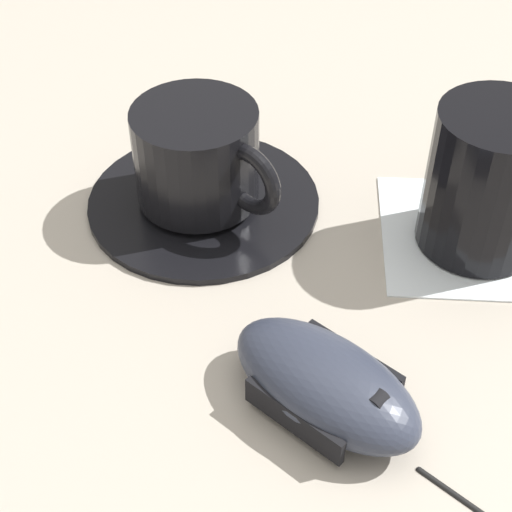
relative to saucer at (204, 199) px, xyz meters
name	(u,v)px	position (x,y,z in m)	size (l,w,h in m)	color
ground_plane	(400,222)	(0.07, 0.11, 0.00)	(3.00, 3.00, 0.00)	#B2A899
saucer	(204,199)	(0.00, 0.00, 0.00)	(0.16, 0.16, 0.01)	black
coffee_cup	(199,156)	(0.00, 0.00, 0.04)	(0.11, 0.08, 0.07)	black
computer_mouse	(326,383)	(0.18, 0.00, 0.01)	(0.12, 0.10, 0.04)	#2D3342
napkin_under_glass	(472,235)	(0.10, 0.15, 0.00)	(0.12, 0.12, 0.00)	white
drinking_glass	(489,181)	(0.10, 0.15, 0.04)	(0.08, 0.08, 0.09)	black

